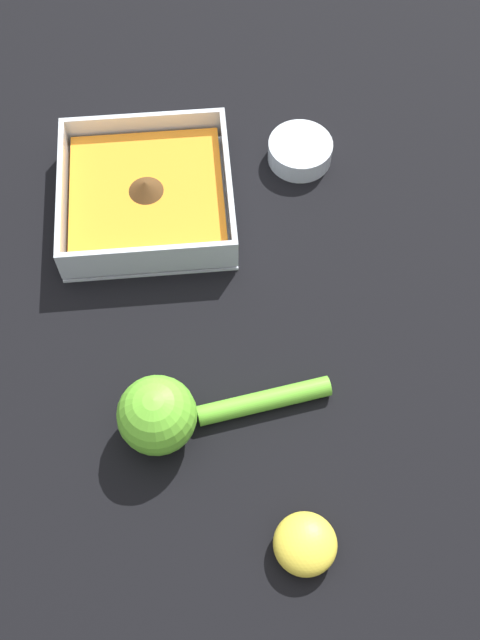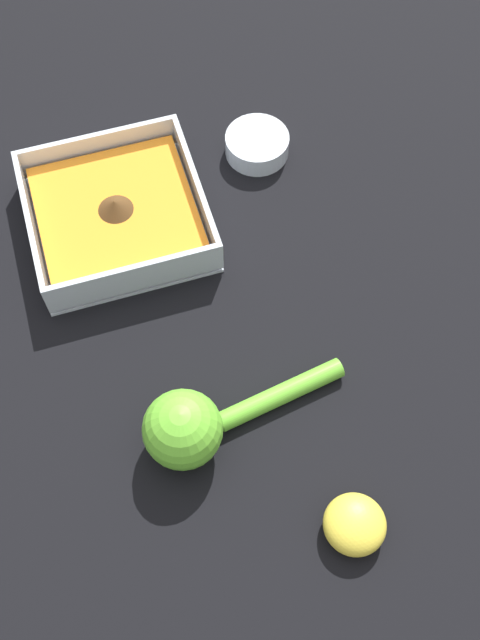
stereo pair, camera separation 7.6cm
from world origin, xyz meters
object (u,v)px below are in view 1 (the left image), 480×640
Objects in this scene: lemon_half at (305,544)px; square_dish at (147,197)px; spice_bowl at (300,151)px; lemon_squeezer at (169,413)px.

square_dish is at bearing 18.08° from lemon_half.
spice_bowl is at bearing -73.18° from square_dish.
square_dish is 0.27m from lemon_squeezer.
lemon_squeezer is (-0.27, -0.02, 0.02)m from square_dish.
lemon_half is (-0.13, -0.11, -0.02)m from lemon_squeezer.
lemon_half is (-0.39, -0.13, -0.00)m from square_dish.
spice_bowl is 1.31× the size of lemon_half.
lemon_half is at bearing 173.45° from spice_bowl.
lemon_half is at bearing 122.83° from lemon_squeezer.
square_dish is 0.41m from lemon_half.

